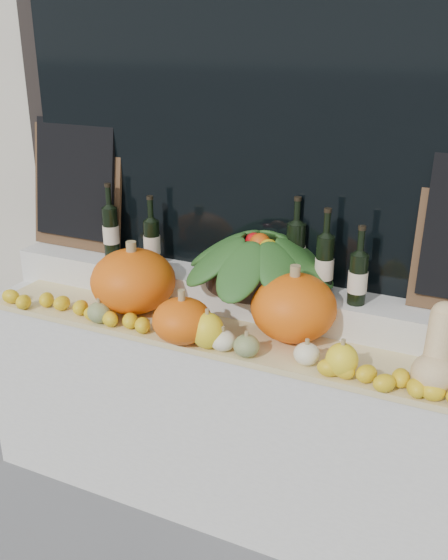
% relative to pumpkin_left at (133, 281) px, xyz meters
% --- Properties ---
extents(display_sill, '(2.30, 0.55, 0.88)m').
position_rel_pumpkin_left_xyz_m(display_sill, '(0.43, 0.07, -0.60)').
color(display_sill, silver).
rests_on(display_sill, ground).
extents(rear_tier, '(2.30, 0.25, 0.16)m').
position_rel_pumpkin_left_xyz_m(rear_tier, '(0.43, 0.22, -0.08)').
color(rear_tier, silver).
rests_on(rear_tier, display_sill).
extents(straw_bedding, '(2.10, 0.32, 0.02)m').
position_rel_pumpkin_left_xyz_m(straw_bedding, '(0.43, -0.05, -0.15)').
color(straw_bedding, tan).
rests_on(straw_bedding, display_sill).
extents(pumpkin_left, '(0.47, 0.47, 0.27)m').
position_rel_pumpkin_left_xyz_m(pumpkin_left, '(0.00, 0.00, 0.00)').
color(pumpkin_left, orange).
rests_on(pumpkin_left, straw_bedding).
extents(pumpkin_right, '(0.39, 0.39, 0.27)m').
position_rel_pumpkin_left_xyz_m(pumpkin_right, '(0.71, 0.04, -0.00)').
color(pumpkin_right, orange).
rests_on(pumpkin_right, straw_bedding).
extents(pumpkin_center, '(0.31, 0.31, 0.18)m').
position_rel_pumpkin_left_xyz_m(pumpkin_center, '(0.33, -0.17, -0.05)').
color(pumpkin_center, orange).
rests_on(pumpkin_center, straw_bedding).
extents(butternut_squash, '(0.15, 0.21, 0.29)m').
position_rel_pumpkin_left_xyz_m(butternut_squash, '(1.27, -0.10, -0.02)').
color(butternut_squash, '#DDB982').
rests_on(butternut_squash, straw_bedding).
extents(decorative_gourds, '(1.13, 0.15, 0.16)m').
position_rel_pumpkin_left_xyz_m(decorative_gourds, '(0.53, -0.16, -0.08)').
color(decorative_gourds, '#345B1B').
rests_on(decorative_gourds, straw_bedding).
extents(lemon_heap, '(2.20, 0.16, 0.06)m').
position_rel_pumpkin_left_xyz_m(lemon_heap, '(0.43, -0.16, -0.11)').
color(lemon_heap, yellow).
rests_on(lemon_heap, straw_bedding).
extents(produce_bowl, '(0.69, 0.69, 0.23)m').
position_rel_pumpkin_left_xyz_m(produce_bowl, '(0.50, 0.21, 0.11)').
color(produce_bowl, black).
rests_on(produce_bowl, rear_tier).
extents(wine_bottle_far_left, '(0.08, 0.08, 0.35)m').
position_rel_pumpkin_left_xyz_m(wine_bottle_far_left, '(-0.26, 0.23, 0.12)').
color(wine_bottle_far_left, black).
rests_on(wine_bottle_far_left, rear_tier).
extents(wine_bottle_near_left, '(0.08, 0.08, 0.32)m').
position_rel_pumpkin_left_xyz_m(wine_bottle_near_left, '(-0.04, 0.22, 0.11)').
color(wine_bottle_near_left, black).
rests_on(wine_bottle_near_left, rear_tier).
extents(wine_bottle_tall, '(0.08, 0.08, 0.37)m').
position_rel_pumpkin_left_xyz_m(wine_bottle_tall, '(0.63, 0.29, 0.13)').
color(wine_bottle_tall, black).
rests_on(wine_bottle_tall, rear_tier).
extents(wine_bottle_near_right, '(0.08, 0.08, 0.36)m').
position_rel_pumpkin_left_xyz_m(wine_bottle_near_right, '(0.78, 0.21, 0.13)').
color(wine_bottle_near_right, black).
rests_on(wine_bottle_near_right, rear_tier).
extents(wine_bottle_far_right, '(0.08, 0.08, 0.32)m').
position_rel_pumpkin_left_xyz_m(wine_bottle_far_right, '(0.92, 0.18, 0.11)').
color(wine_bottle_far_right, black).
rests_on(wine_bottle_far_right, rear_tier).
extents(chalkboard_left, '(0.50, 0.12, 0.62)m').
position_rel_pumpkin_left_xyz_m(chalkboard_left, '(-0.49, 0.29, 0.32)').
color(chalkboard_left, '#4C331E').
rests_on(chalkboard_left, rear_tier).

